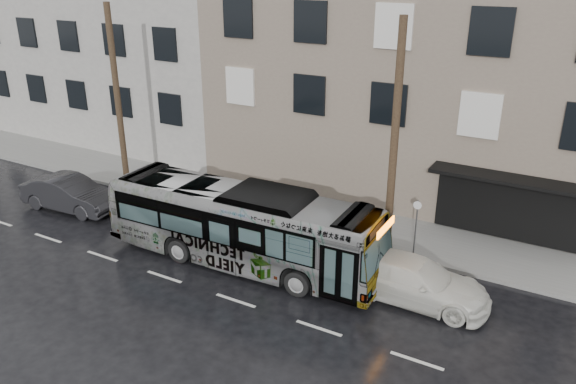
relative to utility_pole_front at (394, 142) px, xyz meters
name	(u,v)px	position (x,y,z in m)	size (l,w,h in m)	color
ground	(206,249)	(-6.50, -3.30, -4.65)	(120.00, 120.00, 0.00)	black
sidewalk	(268,205)	(-6.50, 1.60, -4.58)	(90.00, 3.60, 0.15)	gray
building_taupe	(430,74)	(-1.50, 9.40, 0.85)	(20.00, 12.00, 11.00)	gray
building_grey	(117,6)	(-24.50, 10.90, 3.35)	(26.00, 15.00, 16.00)	#B4B1AA
utility_pole_front	(394,142)	(0.00, 0.00, 0.00)	(0.30, 0.30, 9.00)	#4F3D27
utility_pole_rear	(118,100)	(-14.00, 0.00, 0.00)	(0.30, 0.30, 9.00)	#4F3D27
sign_post	(416,229)	(1.10, 0.00, -3.30)	(0.06, 0.06, 2.40)	slate
bus	(242,226)	(-4.59, -3.40, -3.09)	(2.61, 11.17, 3.11)	#B2B2B2
white_sedan	(414,280)	(1.95, -2.69, -3.90)	(2.10, 5.15, 1.50)	silver
dark_sedan	(70,194)	(-14.42, -3.20, -3.86)	(1.68, 4.82, 1.59)	black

